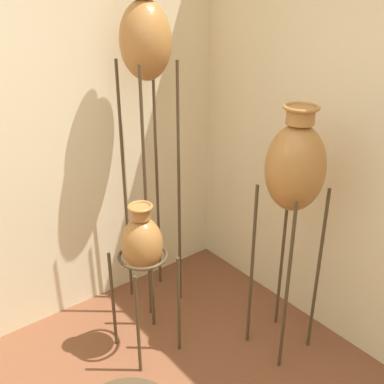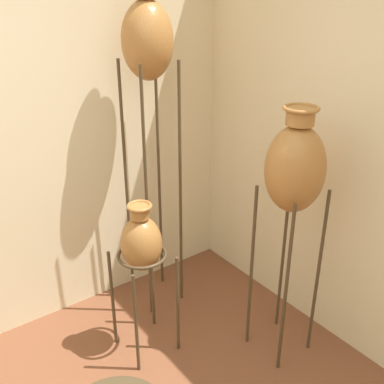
# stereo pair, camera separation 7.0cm
# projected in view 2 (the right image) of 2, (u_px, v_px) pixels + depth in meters

# --- Properties ---
(vase_stand_tall) EXTENTS (0.31, 0.31, 2.15)m
(vase_stand_tall) POSITION_uv_depth(u_px,v_px,m) (148.00, 48.00, 2.62)
(vase_stand_tall) COLOR #473823
(vase_stand_tall) RESTS_ON ground_plane
(vase_stand_medium) EXTENTS (0.33, 0.33, 1.56)m
(vase_stand_medium) POSITION_uv_depth(u_px,v_px,m) (295.00, 171.00, 2.40)
(vase_stand_medium) COLOR #473823
(vase_stand_medium) RESTS_ON ground_plane
(vase_stand_short) EXTENTS (0.31, 0.31, 1.01)m
(vase_stand_short) POSITION_uv_depth(u_px,v_px,m) (142.00, 246.00, 2.59)
(vase_stand_short) COLOR #473823
(vase_stand_short) RESTS_ON ground_plane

